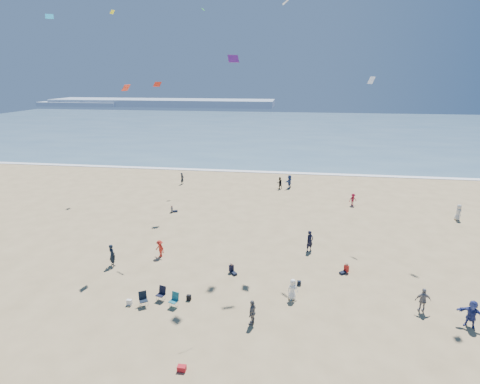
# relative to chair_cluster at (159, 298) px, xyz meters

# --- Properties ---
(ocean) EXTENTS (220.00, 100.00, 0.06)m
(ocean) POSITION_rel_chair_cluster_xyz_m (3.51, 86.65, -0.47)
(ocean) COLOR #476B84
(ocean) RESTS_ON ground
(surf_line) EXTENTS (220.00, 1.20, 0.08)m
(surf_line) POSITION_rel_chair_cluster_xyz_m (3.51, 36.65, -0.46)
(surf_line) COLOR white
(surf_line) RESTS_ON ground
(headland_far) EXTENTS (110.00, 20.00, 3.20)m
(headland_far) POSITION_rel_chair_cluster_xyz_m (-56.49, 161.65, 1.10)
(headland_far) COLOR #7A8EA8
(headland_far) RESTS_ON ground
(headland_near) EXTENTS (40.00, 14.00, 2.00)m
(headland_near) POSITION_rel_chair_cluster_xyz_m (-96.49, 156.65, 0.50)
(headland_near) COLOR #7A8EA8
(headland_near) RESTS_ON ground
(standing_flyers) EXTENTS (33.86, 43.49, 1.89)m
(standing_flyers) POSITION_rel_chair_cluster_xyz_m (9.34, 9.04, 0.35)
(standing_flyers) COLOR black
(standing_flyers) RESTS_ON ground
(seated_group) EXTENTS (18.65, 28.50, 0.84)m
(seated_group) POSITION_rel_chair_cluster_xyz_m (5.66, 1.54, -0.08)
(seated_group) COLOR silver
(seated_group) RESTS_ON ground
(chair_cluster) EXTENTS (2.79, 1.59, 1.00)m
(chair_cluster) POSITION_rel_chair_cluster_xyz_m (0.00, 0.00, 0.00)
(chair_cluster) COLOR black
(chair_cluster) RESTS_ON ground
(white_tote) EXTENTS (0.35, 0.20, 0.40)m
(white_tote) POSITION_rel_chair_cluster_xyz_m (-1.98, -0.32, -0.30)
(white_tote) COLOR white
(white_tote) RESTS_ON ground
(black_backpack) EXTENTS (0.30, 0.22, 0.38)m
(black_backpack) POSITION_rel_chair_cluster_xyz_m (1.81, 0.80, -0.31)
(black_backpack) COLOR black
(black_backpack) RESTS_ON ground
(cooler) EXTENTS (0.45, 0.30, 0.30)m
(cooler) POSITION_rel_chair_cluster_xyz_m (3.18, -5.48, -0.35)
(cooler) COLOR red
(cooler) RESTS_ON ground
(navy_bag) EXTENTS (0.28, 0.18, 0.34)m
(navy_bag) POSITION_rel_chair_cluster_xyz_m (9.30, 3.79, -0.33)
(navy_bag) COLOR black
(navy_bag) RESTS_ON ground
(kites_aloft) EXTENTS (41.74, 46.89, 27.11)m
(kites_aloft) POSITION_rel_chair_cluster_xyz_m (13.29, 5.07, 14.84)
(kites_aloft) COLOR white
(kites_aloft) RESTS_ON ground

